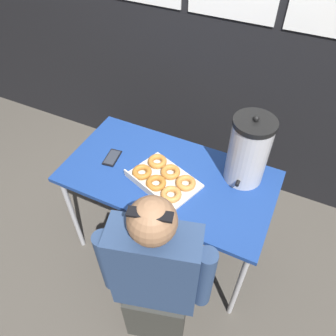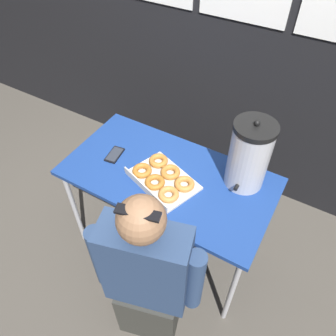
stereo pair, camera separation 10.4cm
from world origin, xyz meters
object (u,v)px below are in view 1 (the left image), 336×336
Objects in this scene: person_seated at (156,280)px; cell_phone at (112,158)px; donut_box at (163,179)px; coffee_urn at (248,151)px.

cell_phone is at bearing -57.60° from person_seated.
coffee_urn is at bearing 50.21° from donut_box.
person_seated reaches higher than cell_phone.
donut_box is at bearing -83.67° from person_seated.
cell_phone is 0.12× the size of person_seated.
donut_box is 0.38m from cell_phone.
donut_box is at bearing -13.55° from cell_phone.
person_seated is (0.19, -0.48, -0.22)m from donut_box.
donut_box reaches higher than cell_phone.
cell_phone is (-0.37, 0.03, -0.02)m from donut_box.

